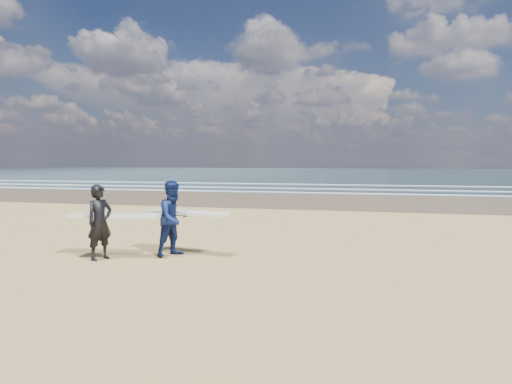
# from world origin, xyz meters

# --- Properties ---
(ocean) EXTENTS (220.00, 100.00, 0.02)m
(ocean) POSITION_xyz_m (20.00, 72.00, 0.01)
(ocean) COLOR #172C32
(ocean) RESTS_ON ground
(surfer_near) EXTENTS (2.25, 1.16, 1.77)m
(surfer_near) POSITION_xyz_m (0.49, 0.19, 0.90)
(surfer_near) COLOR black
(surfer_near) RESTS_ON ground
(surfer_far) EXTENTS (2.26, 1.36, 1.84)m
(surfer_far) POSITION_xyz_m (1.98, 1.02, 0.93)
(surfer_far) COLOR #0D1949
(surfer_far) RESTS_ON ground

